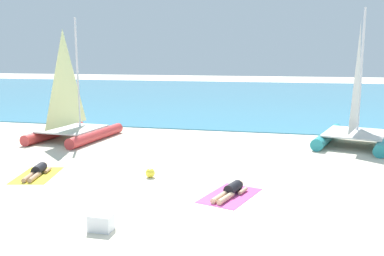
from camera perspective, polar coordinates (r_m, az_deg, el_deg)
The scene contains 10 objects.
ground_plane at distance 19.66m, azimuth 3.38°, elevation -1.06°, with size 120.00×120.00×0.00m, color beige.
ocean_water at distance 40.53m, azimuth 8.71°, elevation 4.48°, with size 120.00×40.00×0.05m, color teal.
sailboat_red at distance 19.34m, azimuth -15.93°, elevation 0.81°, with size 2.96×4.32×5.38m.
sailboat_teal at distance 18.71m, azimuth 21.45°, elevation 0.35°, with size 3.83×4.93×5.68m.
towel_left at distance 14.05m, azimuth -20.38°, elevation -6.06°, with size 1.10×1.90×0.01m, color yellow.
sunbather_left at distance 14.07m, azimuth -20.32°, elevation -5.50°, with size 0.75×1.56×0.30m.
towel_right at distance 11.38m, azimuth 5.21°, elevation -9.16°, with size 1.10×1.90×0.01m, color #D84C99.
sunbather_right at distance 11.40m, azimuth 5.36°, elevation -8.47°, with size 0.82×1.54×0.30m.
beach_ball at distance 12.99m, azimuth -5.72°, elevation -6.13°, with size 0.29×0.29×0.29m, color yellow.
cooler_box at distance 9.37m, azimuth -12.30°, elevation -12.47°, with size 0.50×0.36×0.36m, color white.
Camera 1 is at (3.38, -9.01, 3.69)m, focal length 39.07 mm.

